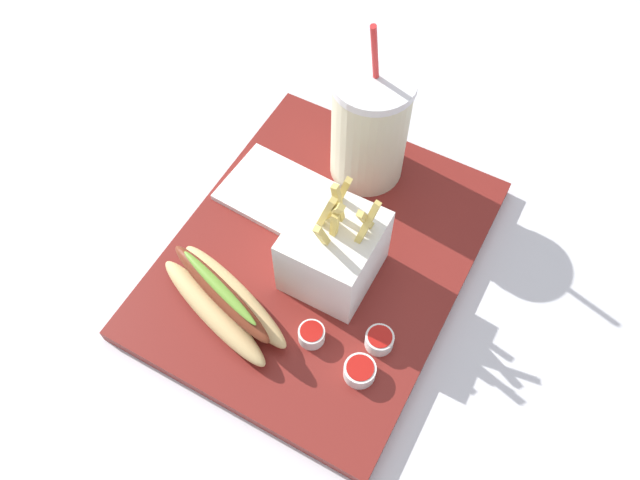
% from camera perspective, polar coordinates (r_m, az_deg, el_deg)
% --- Properties ---
extents(ground_plane, '(2.40, 2.40, 0.02)m').
position_cam_1_polar(ground_plane, '(0.80, 0.00, -2.26)').
color(ground_plane, silver).
extents(food_tray, '(0.42, 0.34, 0.02)m').
position_cam_1_polar(food_tray, '(0.78, 0.00, -1.54)').
color(food_tray, maroon).
rests_on(food_tray, ground_plane).
extents(soda_cup, '(0.10, 0.10, 0.24)m').
position_cam_1_polar(soda_cup, '(0.79, 4.49, 10.10)').
color(soda_cup, beige).
rests_on(soda_cup, food_tray).
extents(fries_basket, '(0.10, 0.10, 0.16)m').
position_cam_1_polar(fries_basket, '(0.72, 1.24, -0.99)').
color(fries_basket, white).
rests_on(fries_basket, food_tray).
extents(hot_dog_1, '(0.11, 0.19, 0.06)m').
position_cam_1_polar(hot_dog_1, '(0.72, -8.70, -5.41)').
color(hot_dog_1, '#DBB775').
rests_on(hot_dog_1, food_tray).
extents(ketchup_cup_1, '(0.03, 0.03, 0.02)m').
position_cam_1_polar(ketchup_cup_1, '(0.71, 5.35, -8.89)').
color(ketchup_cup_1, white).
rests_on(ketchup_cup_1, food_tray).
extents(ketchup_cup_2, '(0.04, 0.04, 0.02)m').
position_cam_1_polar(ketchup_cup_2, '(0.70, 3.59, -11.61)').
color(ketchup_cup_2, white).
rests_on(ketchup_cup_2, food_tray).
extents(ketchup_cup_3, '(0.03, 0.03, 0.02)m').
position_cam_1_polar(ketchup_cup_3, '(0.71, -0.76, -8.45)').
color(ketchup_cup_3, white).
rests_on(ketchup_cup_3, food_tray).
extents(napkin_stack, '(0.11, 0.14, 0.01)m').
position_cam_1_polar(napkin_stack, '(0.82, -3.97, 4.31)').
color(napkin_stack, white).
rests_on(napkin_stack, food_tray).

